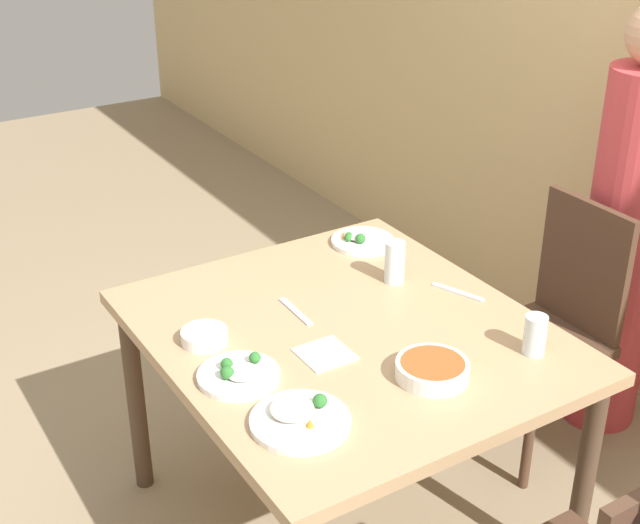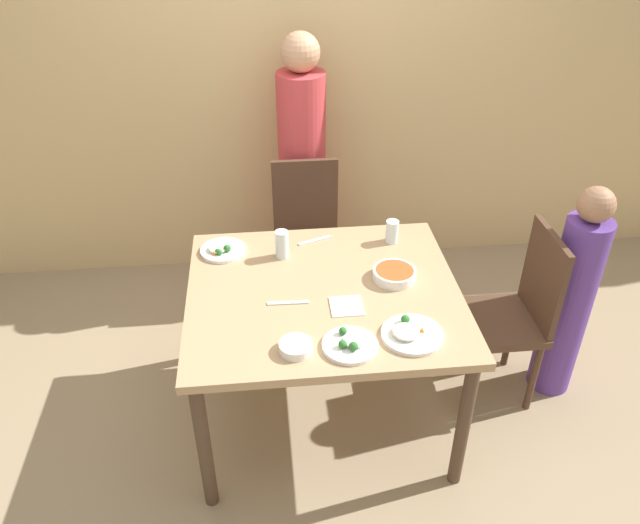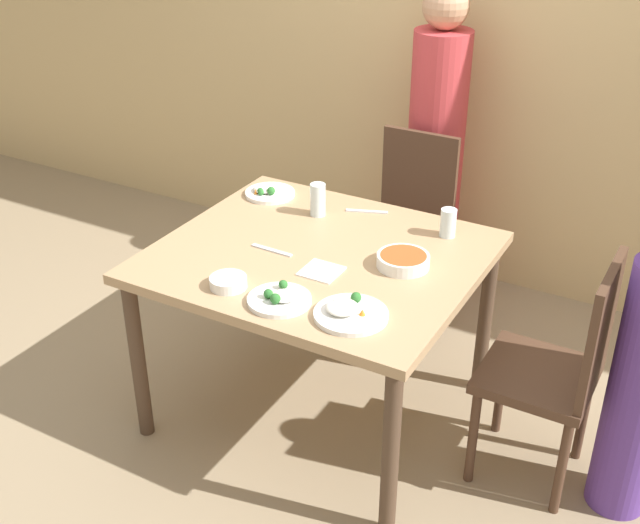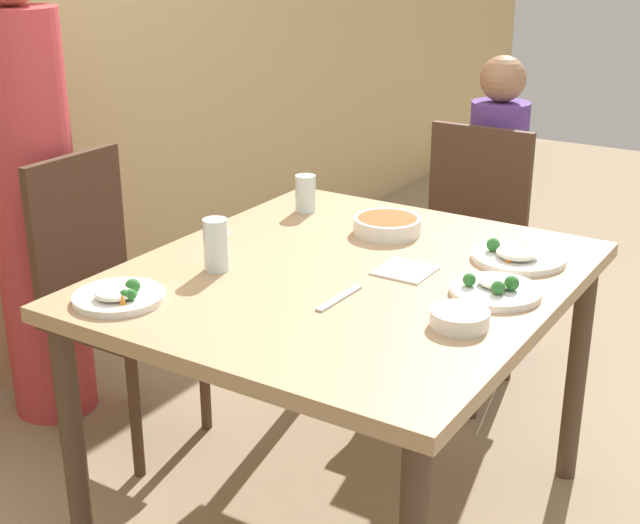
% 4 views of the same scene
% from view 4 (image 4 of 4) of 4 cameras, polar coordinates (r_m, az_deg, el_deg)
% --- Properties ---
extents(ground_plane, '(10.00, 10.00, 0.00)m').
position_cam_4_polar(ground_plane, '(2.69, 1.53, -15.89)').
color(ground_plane, '#998466').
extents(dining_table, '(1.21, 1.08, 0.76)m').
position_cam_4_polar(dining_table, '(2.35, 1.69, -2.52)').
color(dining_table, tan).
rests_on(dining_table, ground_plane).
extents(chair_adult_spot, '(0.40, 0.40, 0.94)m').
position_cam_4_polar(chair_adult_spot, '(2.93, -13.32, -1.84)').
color(chair_adult_spot, '#4C3323').
rests_on(chair_adult_spot, ground_plane).
extents(chair_child_spot, '(0.40, 0.40, 0.94)m').
position_cam_4_polar(chair_child_spot, '(3.24, 9.13, 0.66)').
color(chair_child_spot, '#4C3323').
rests_on(chair_child_spot, ground_plane).
extents(person_adult, '(0.28, 0.28, 1.60)m').
position_cam_4_polar(person_adult, '(3.07, -17.80, 3.71)').
color(person_adult, '#C63D42').
rests_on(person_adult, ground_plane).
extents(person_child, '(0.22, 0.22, 1.17)m').
position_cam_4_polar(person_child, '(3.46, 11.01, 2.71)').
color(person_child, '#5B3893').
rests_on(person_child, ground_plane).
extents(bowl_curry, '(0.20, 0.20, 0.05)m').
position_cam_4_polar(bowl_curry, '(2.61, 4.32, 2.38)').
color(bowl_curry, white).
rests_on(bowl_curry, dining_table).
extents(plate_rice_adult, '(0.22, 0.22, 0.05)m').
position_cam_4_polar(plate_rice_adult, '(2.21, 11.17, -1.73)').
color(plate_rice_adult, white).
rests_on(plate_rice_adult, dining_table).
extents(plate_rice_child, '(0.25, 0.25, 0.06)m').
position_cam_4_polar(plate_rice_child, '(2.45, 12.52, 0.40)').
color(plate_rice_child, white).
rests_on(plate_rice_child, dining_table).
extents(plate_noodles, '(0.22, 0.22, 0.05)m').
position_cam_4_polar(plate_noodles, '(2.19, -12.73, -2.14)').
color(plate_noodles, white).
rests_on(plate_noodles, dining_table).
extents(bowl_rice_small, '(0.13, 0.13, 0.04)m').
position_cam_4_polar(bowl_rice_small, '(2.03, 8.93, -3.54)').
color(bowl_rice_small, white).
rests_on(bowl_rice_small, dining_table).
extents(glass_water_tall, '(0.06, 0.06, 0.12)m').
position_cam_4_polar(glass_water_tall, '(2.80, -0.94, 4.41)').
color(glass_water_tall, silver).
rests_on(glass_water_tall, dining_table).
extents(glass_water_short, '(0.07, 0.07, 0.14)m').
position_cam_4_polar(glass_water_short, '(2.32, -6.68, 1.10)').
color(glass_water_short, silver).
rests_on(glass_water_short, dining_table).
extents(napkin_folded, '(0.14, 0.14, 0.01)m').
position_cam_4_polar(napkin_folded, '(2.33, 5.46, -0.54)').
color(napkin_folded, white).
rests_on(napkin_folded, dining_table).
extents(fork_steel, '(0.18, 0.03, 0.01)m').
position_cam_4_polar(fork_steel, '(2.15, 1.24, -2.33)').
color(fork_steel, silver).
rests_on(fork_steel, dining_table).
extents(spoon_steel, '(0.18, 0.08, 0.01)m').
position_cam_4_polar(spoon_steel, '(2.54, -6.49, 1.27)').
color(spoon_steel, silver).
rests_on(spoon_steel, dining_table).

